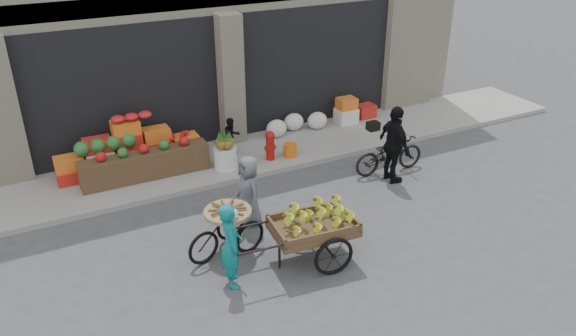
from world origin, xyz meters
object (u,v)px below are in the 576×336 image
orange_bucket (290,150)px  pineapple_bin (226,158)px  fire_hydrant (270,144)px  vendor_woman (231,245)px  banana_cart (311,225)px  seated_person (232,137)px  cyclist (394,145)px  tricycle_cart (228,224)px  vendor_grey (249,191)px  bicycle (389,154)px

orange_bucket → pineapple_bin: bearing=176.4°
pineapple_bin → fire_hydrant: fire_hydrant is taller
vendor_woman → banana_cart: bearing=-80.7°
seated_person → cyclist: bearing=-54.2°
fire_hydrant → tricycle_cart: 3.61m
vendor_grey → bicycle: size_ratio=0.82×
banana_cart → cyclist: cyclist is taller
orange_bucket → vendor_grey: bearing=-133.0°
fire_hydrant → vendor_woman: (-2.48, -3.76, 0.25)m
tricycle_cart → cyclist: 4.31m
bicycle → pineapple_bin: bearing=67.3°
orange_bucket → vendor_woman: (-2.98, -3.71, 0.48)m
pineapple_bin → vendor_grey: size_ratio=0.37×
vendor_grey → fire_hydrant: bearing=143.4°
tricycle_cart → cyclist: size_ratio=0.83×
seated_person → vendor_woman: size_ratio=0.62×
banana_cart → vendor_grey: 1.68m
banana_cart → vendor_grey: vendor_grey is taller
vendor_grey → bicycle: vendor_grey is taller
banana_cart → tricycle_cart: (-1.14, 0.92, -0.16)m
fire_hydrant → banana_cart: 3.94m
vendor_woman → vendor_grey: bearing=-21.8°
orange_bucket → vendor_woman: bearing=-128.8°
bicycle → cyclist: (-0.20, -0.40, 0.42)m
pineapple_bin → bicycle: (3.32, -1.65, 0.08)m
vendor_grey → bicycle: (3.70, 0.57, -0.25)m
fire_hydrant → banana_cart: size_ratio=0.29×
vendor_grey → tricycle_cart: bearing=-48.0°
vendor_woman → bicycle: vendor_woman is taller
fire_hydrant → cyclist: cyclist is taller
seated_person → banana_cart: size_ratio=0.38×
banana_cart → tricycle_cart: 1.48m
pineapple_bin → vendor_grey: bearing=-99.5°
seated_person → tricycle_cart: 3.82m
fire_hydrant → orange_bucket: (0.50, -0.05, -0.23)m
orange_bucket → cyclist: 2.55m
seated_person → banana_cart: seated_person is taller
orange_bucket → tricycle_cart: bearing=-133.6°
vendor_grey → cyclist: (3.50, 0.17, 0.17)m
vendor_woman → tricycle_cart: bearing=-7.7°
banana_cart → seated_person: bearing=91.0°
vendor_woman → seated_person: bearing=-11.4°
vendor_woman → tricycle_cart: (0.29, 0.89, -0.18)m
fire_hydrant → seated_person: seated_person is taller
pineapple_bin → orange_bucket: (1.60, -0.10, -0.10)m
vendor_woman → bicycle: bearing=-54.7°
seated_person → cyclist: (2.72, -2.65, 0.29)m
pineapple_bin → orange_bucket: bearing=-3.6°
tricycle_cart → bicycle: (4.41, 1.27, -0.11)m
vendor_woman → tricycle_cart: vendor_woman is taller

